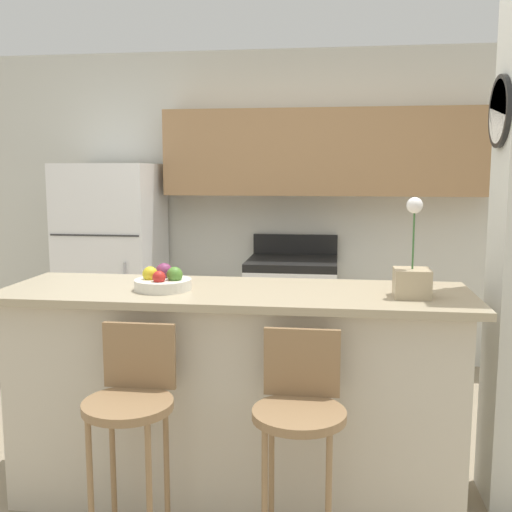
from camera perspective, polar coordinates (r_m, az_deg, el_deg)
The scene contains 10 objects.
ground_plane at distance 3.18m, azimuth -1.98°, elevation -21.74°, with size 14.00×14.00×0.00m, color gray.
wall_back at distance 4.88m, azimuth 3.90°, elevation 6.49°, with size 5.60×0.38×2.55m.
counter_bar at distance 2.96m, azimuth -2.03°, elevation -12.95°, with size 2.20×0.68×1.03m.
refrigerator at distance 4.92m, azimuth -13.44°, elevation -1.06°, with size 0.72×0.73×1.64m.
stove_range at distance 4.72m, azimuth 3.45°, elevation -5.70°, with size 0.69×0.66×1.07m.
bar_stool_left at distance 2.55m, azimuth -11.79°, elevation -13.85°, with size 0.36×0.36×0.95m.
bar_stool_right at distance 2.42m, azimuth 4.18°, elevation -14.91°, with size 0.36×0.36×0.95m.
orchid_vase at distance 2.71m, azimuth 14.65°, elevation -1.77°, with size 0.16×0.16×0.44m.
fruit_bowl at distance 2.84m, azimuth -8.86°, elevation -2.39°, with size 0.27×0.27×0.12m.
trash_bin at distance 4.65m, azimuth -7.55°, elevation -9.43°, with size 0.28×0.28×0.38m.
Camera 1 is at (0.47, -2.72, 1.58)m, focal length 42.00 mm.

